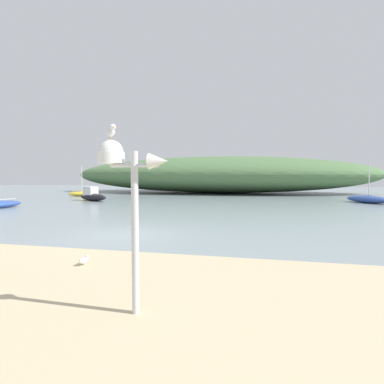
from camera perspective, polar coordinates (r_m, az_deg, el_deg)
ground_plane at (r=13.61m, az=-11.80°, el=-7.61°), size 120.00×120.00×0.00m
distant_hill at (r=45.68m, az=4.89°, el=3.19°), size 44.19×15.71×5.26m
mast_structure at (r=5.25m, az=-12.54°, el=3.36°), size 1.21×0.45×2.89m
seagull_on_radar at (r=5.38m, az=-14.65°, el=10.73°), size 0.29×0.30×0.25m
sailboat_west_reach at (r=40.03m, az=-19.54°, el=-0.29°), size 3.42×2.15×3.64m
sailboat_inner_mooring at (r=32.46m, az=29.67°, el=-1.17°), size 3.87×4.27×4.19m
motorboat_far_left at (r=32.37m, az=-17.85°, el=-0.62°), size 4.01×2.66×1.40m
seagull_by_mast at (r=8.59m, az=-19.19°, el=-11.68°), size 0.21×0.36×0.25m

